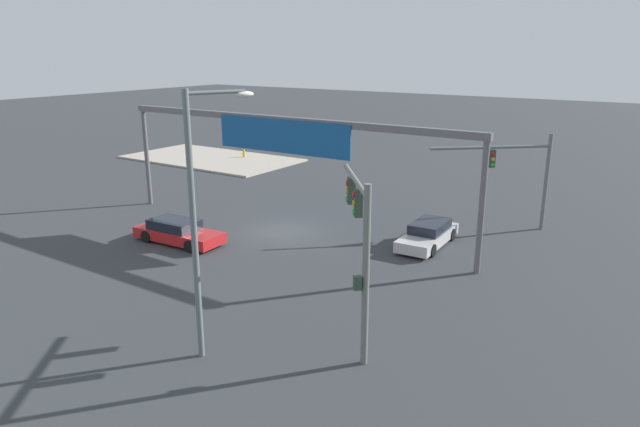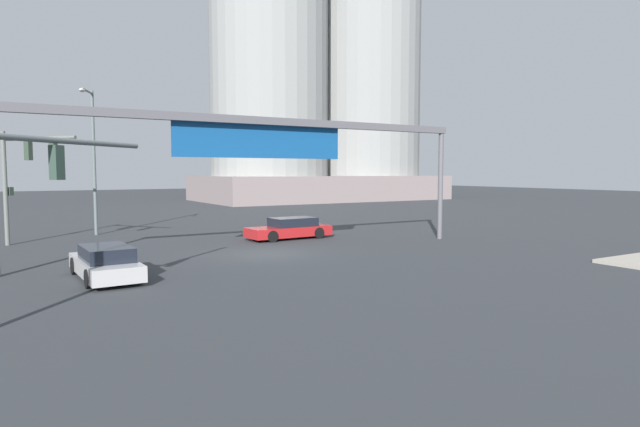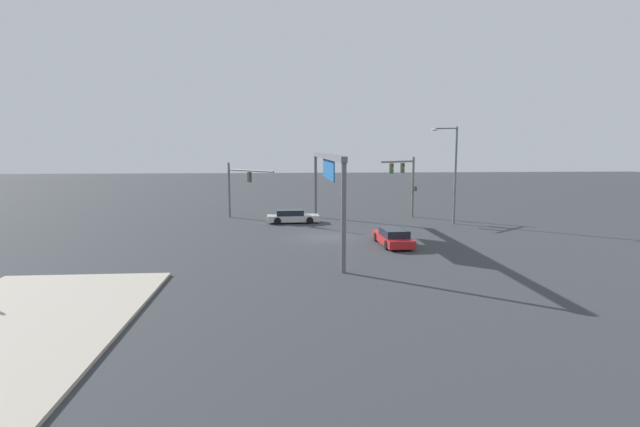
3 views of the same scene
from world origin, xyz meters
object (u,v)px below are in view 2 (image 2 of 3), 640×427
object	(u,v)px
traffic_signal_near_corner	(9,181)
sedan_car_waiting_far	(106,263)
traffic_signal_opposite_side	(21,168)
sedan_car_approaching	(290,229)
streetlamp_curved_arm	(93,153)

from	to	relation	value
traffic_signal_near_corner	sedan_car_waiting_far	size ratio (longest dim) A/B	1.13
traffic_signal_opposite_side	sedan_car_approaching	distance (m)	14.33
sedan_car_approaching	traffic_signal_opposite_side	bearing A→B (deg)	-20.52
traffic_signal_near_corner	streetlamp_curved_arm	size ratio (longest dim) A/B	0.62
sedan_car_waiting_far	traffic_signal_opposite_side	bearing A→B (deg)	8.86
sedan_car_approaching	sedan_car_waiting_far	bearing A→B (deg)	28.82
traffic_signal_near_corner	sedan_car_waiting_far	world-z (taller)	traffic_signal_near_corner
traffic_signal_opposite_side	sedan_car_approaching	bearing A→B (deg)	33.80
traffic_signal_near_corner	traffic_signal_opposite_side	world-z (taller)	traffic_signal_opposite_side
traffic_signal_opposite_side	sedan_car_waiting_far	size ratio (longest dim) A/B	1.25
traffic_signal_opposite_side	sedan_car_waiting_far	world-z (taller)	traffic_signal_opposite_side
sedan_car_approaching	sedan_car_waiting_far	world-z (taller)	same
traffic_signal_near_corner	sedan_car_approaching	xyz separation A→B (m)	(14.02, 11.80, -3.04)
traffic_signal_near_corner	sedan_car_waiting_far	bearing A→B (deg)	17.91
traffic_signal_near_corner	sedan_car_waiting_far	xyz separation A→B (m)	(2.95, 4.95, -3.05)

